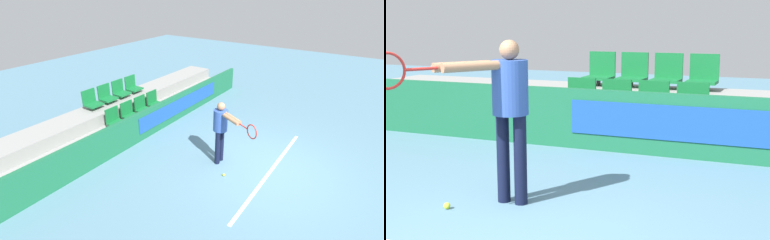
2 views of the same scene
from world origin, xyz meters
TOP-DOWN VIEW (x-y plane):
  - ground_plane at (0.00, 0.00)m, footprint 30.00×30.00m
  - court_baseline at (0.00, -0.10)m, footprint 4.42×0.08m
  - barrier_wall at (0.04, 3.67)m, footprint 10.43×0.14m
  - bleacher_tier_front at (0.00, 4.23)m, footprint 10.03×0.96m
  - bleacher_tier_middle at (0.00, 5.19)m, footprint 10.03×0.96m
  - stadium_chair_0 at (-0.88, 4.36)m, footprint 0.47×0.43m
  - stadium_chair_1 at (-0.29, 4.36)m, footprint 0.47×0.43m
  - stadium_chair_2 at (0.29, 4.36)m, footprint 0.47×0.43m
  - stadium_chair_3 at (0.88, 4.36)m, footprint 0.47×0.43m
  - stadium_chair_4 at (-0.88, 5.32)m, footprint 0.47×0.43m
  - stadium_chair_5 at (-0.29, 5.32)m, footprint 0.47×0.43m
  - stadium_chair_6 at (0.29, 5.32)m, footprint 0.47×0.43m
  - stadium_chair_7 at (0.88, 5.32)m, footprint 0.47×0.43m
  - tennis_player at (-0.35, 1.13)m, footprint 0.84×1.38m
  - tennis_ball at (-0.82, 0.77)m, footprint 0.07×0.07m

SIDE VIEW (x-z plane):
  - ground_plane at x=0.00m, z-range 0.00..0.00m
  - court_baseline at x=0.00m, z-range 0.00..0.01m
  - tennis_ball at x=-0.82m, z-range 0.00..0.07m
  - bleacher_tier_front at x=0.00m, z-range 0.00..0.37m
  - bleacher_tier_middle at x=0.00m, z-range 0.00..0.73m
  - barrier_wall at x=0.04m, z-range 0.00..0.87m
  - stadium_chair_0 at x=-0.88m, z-range 0.31..0.89m
  - stadium_chair_1 at x=-0.29m, z-range 0.31..0.89m
  - stadium_chair_2 at x=0.29m, z-range 0.31..0.89m
  - stadium_chair_3 at x=0.88m, z-range 0.31..0.89m
  - stadium_chair_4 at x=-0.88m, z-range 0.68..1.25m
  - stadium_chair_5 at x=-0.29m, z-range 0.68..1.25m
  - stadium_chair_6 at x=0.29m, z-range 0.68..1.25m
  - stadium_chair_7 at x=0.88m, z-range 0.68..1.25m
  - tennis_player at x=-0.35m, z-range 0.22..1.86m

